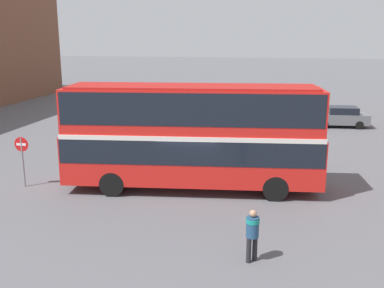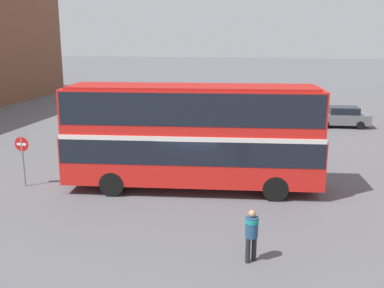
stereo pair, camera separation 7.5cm
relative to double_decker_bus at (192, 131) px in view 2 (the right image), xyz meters
name	(u,v)px [view 2 (the right image)]	position (x,y,z in m)	size (l,w,h in m)	color
ground_plane	(191,191)	(0.02, -0.27, -2.66)	(240.00, 240.00, 0.00)	#5B5B60
double_decker_bus	(192,131)	(0.00, 0.00, 0.00)	(11.33, 3.78, 4.64)	red
pedestrian_foreground	(252,230)	(3.06, -6.08, -1.64)	(0.58, 0.58, 1.66)	#232328
parked_car_kerb_near	(224,123)	(-0.17, 11.99, -1.90)	(4.15, 2.10, 1.48)	black
parked_car_kerb_far	(123,112)	(-8.55, 14.55, -1.85)	(4.24, 2.40, 1.60)	silver
parked_car_side_street	(341,117)	(8.16, 15.99, -1.90)	(4.16, 2.10, 1.51)	slate
no_entry_sign	(22,153)	(-7.55, -1.09, -1.10)	(0.66, 0.08, 2.30)	gray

